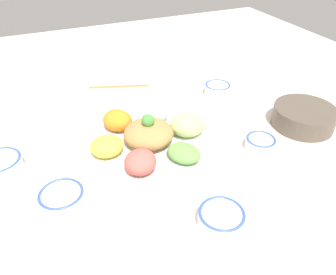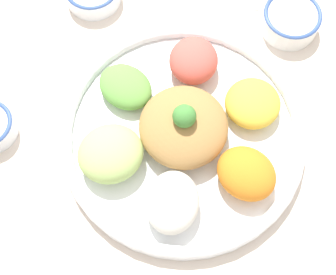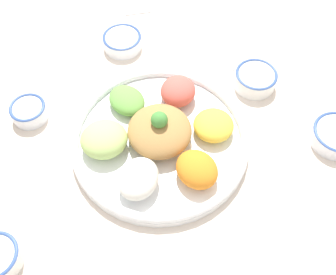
# 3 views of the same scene
# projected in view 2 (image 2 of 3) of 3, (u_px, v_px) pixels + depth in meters

# --- Properties ---
(ground_plane) EXTENTS (2.40, 2.40, 0.00)m
(ground_plane) POSITION_uv_depth(u_px,v_px,m) (185.00, 159.00, 0.78)
(ground_plane) COLOR silver
(salad_platter) EXTENTS (0.41, 0.41, 0.11)m
(salad_platter) POSITION_uv_depth(u_px,v_px,m) (182.00, 133.00, 0.76)
(salad_platter) COLOR white
(salad_platter) RESTS_ON ground_plane
(rice_bowl_plain) EXTENTS (0.10, 0.10, 0.04)m
(rice_bowl_plain) POSITION_uv_depth(u_px,v_px,m) (291.00, 20.00, 0.84)
(rice_bowl_plain) COLOR white
(rice_bowl_plain) RESTS_ON ground_plane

